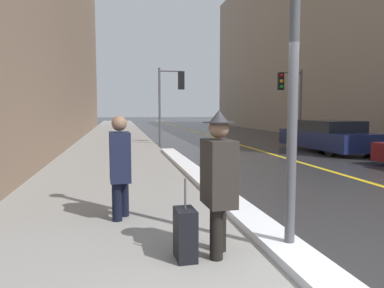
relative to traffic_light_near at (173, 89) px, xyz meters
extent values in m
cube|color=gray|center=(-2.90, -0.58, -2.72)|extent=(4.00, 80.00, 0.01)
cube|color=gold|center=(3.10, -0.58, -2.73)|extent=(0.16, 80.00, 0.00)
cube|color=white|center=(-0.75, -10.01, -2.67)|extent=(0.50, 13.07, 0.12)
cube|color=gray|center=(12.10, 6.42, 4.11)|extent=(6.00, 36.00, 13.68)
cylinder|color=#515156|center=(-0.69, -14.61, -0.06)|extent=(0.12, 0.12, 5.34)
cylinder|color=#515156|center=(-0.68, -0.03, -0.84)|extent=(0.11, 0.11, 3.77)
cylinder|color=#515156|center=(-0.13, -0.02, 0.90)|extent=(1.10, 0.08, 0.07)
cube|color=black|center=(0.42, -0.02, 0.45)|extent=(0.30, 0.20, 0.90)
sphere|color=red|center=(0.42, 0.10, 0.73)|extent=(0.19, 0.19, 0.19)
sphere|color=orange|center=(0.42, 0.10, 0.45)|extent=(0.19, 0.19, 0.19)
sphere|color=green|center=(0.42, 0.10, 0.16)|extent=(0.19, 0.19, 0.19)
cylinder|color=#515156|center=(6.70, -0.47, -0.84)|extent=(0.11, 0.11, 3.78)
cylinder|color=#515156|center=(6.15, -0.42, 0.90)|extent=(1.10, 0.16, 0.07)
cube|color=black|center=(5.60, -0.38, 0.45)|extent=(0.32, 0.22, 0.90)
sphere|color=red|center=(5.59, -0.50, 0.74)|extent=(0.19, 0.19, 0.19)
sphere|color=orange|center=(5.59, -0.50, 0.45)|extent=(0.19, 0.19, 0.19)
sphere|color=green|center=(5.59, -0.50, 0.16)|extent=(0.19, 0.19, 0.19)
cylinder|color=black|center=(-1.52, -14.46, -2.29)|extent=(0.15, 0.15, 0.87)
cylinder|color=black|center=(-1.63, -14.70, -2.29)|extent=(0.15, 0.15, 0.87)
cube|color=#2D2823|center=(-1.58, -14.58, -1.73)|extent=(0.33, 0.54, 0.76)
sphere|color=#8C664C|center=(-1.58, -14.58, -1.21)|extent=(0.24, 0.24, 0.24)
cylinder|color=#28282D|center=(-1.58, -14.58, -1.15)|extent=(0.37, 0.37, 0.01)
cone|color=#28282D|center=(-1.58, -14.58, -1.08)|extent=(0.22, 0.22, 0.14)
cylinder|color=black|center=(-2.64, -12.73, -2.29)|extent=(0.15, 0.15, 0.87)
cylinder|color=black|center=(-2.75, -12.97, -2.29)|extent=(0.15, 0.15, 0.87)
cube|color=#191E38|center=(-2.69, -12.85, -1.74)|extent=(0.33, 0.54, 0.76)
sphere|color=#8C664C|center=(-2.69, -12.85, -1.22)|extent=(0.24, 0.24, 0.24)
cube|color=black|center=(-2.71, -12.49, -1.90)|extent=(0.11, 0.22, 0.28)
cube|color=navy|center=(5.77, -4.68, -2.23)|extent=(2.12, 4.91, 0.68)
cube|color=black|center=(5.77, -4.80, -1.67)|extent=(1.86, 2.59, 0.44)
cylinder|color=black|center=(4.87, -3.23, -2.38)|extent=(0.23, 0.70, 0.70)
cylinder|color=black|center=(6.52, -3.15, -2.38)|extent=(0.23, 0.70, 0.70)
cylinder|color=black|center=(5.01, -6.22, -2.38)|extent=(0.23, 0.70, 0.70)
cylinder|color=black|center=(6.66, -6.14, -2.38)|extent=(0.23, 0.70, 0.70)
cube|color=black|center=(-1.98, -14.64, -2.43)|extent=(0.24, 0.37, 0.60)
cylinder|color=#4C4C51|center=(-1.98, -14.64, -1.95)|extent=(0.02, 0.02, 0.35)
camera|label=1|loc=(-2.70, -18.72, -1.00)|focal=35.00mm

